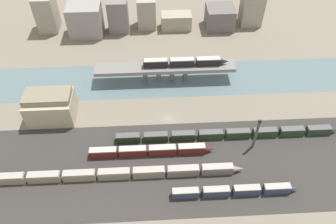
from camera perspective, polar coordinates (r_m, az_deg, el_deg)
ground_plane at (r=137.66m, az=0.02°, el=-1.19°), size 400.00×400.00×0.00m
railbed_yard at (r=122.49m, az=0.63°, el=-9.38°), size 280.00×42.00×0.01m
river_water at (r=156.38m, az=-0.49°, el=5.67°), size 320.00×25.10×0.01m
bridge at (r=152.18m, az=-0.51°, el=7.61°), size 64.53×8.29×8.04m
train_on_bridge at (r=150.85m, az=2.99°, el=8.66°), size 39.12×3.04×3.72m
train_yard_near at (r=116.85m, az=11.47°, el=-13.32°), size 43.94×2.61×3.77m
train_yard_mid at (r=119.63m, az=-8.69°, el=-10.58°), size 89.27×2.92×3.81m
train_yard_far at (r=124.40m, az=-3.03°, el=-6.76°), size 47.36×2.80×3.94m
train_yard_outer at (r=131.86m, az=10.31°, el=-3.79°), size 89.02×2.88×3.56m
warehouse_building at (r=142.52m, az=-19.76°, el=0.97°), size 18.86×13.78×13.06m
signal_tower at (r=126.81m, az=15.10°, el=-3.74°), size 1.00×1.00×14.83m
city_block_far_left at (r=199.91m, az=-20.39°, el=15.90°), size 10.34×12.99×19.94m
city_block_left at (r=190.12m, az=-14.19°, el=15.28°), size 17.88×14.20×16.83m
city_block_center at (r=189.18m, az=-8.69°, el=16.21°), size 10.79×9.06×18.11m
city_block_right at (r=192.01m, az=-3.76°, el=16.92°), size 10.20×11.07×17.12m
city_block_far_right at (r=191.94m, az=1.43°, el=15.56°), size 16.78×9.28×8.74m
city_block_tall at (r=194.29m, az=9.01°, el=15.96°), size 15.44×14.61×11.98m
city_block_low at (r=199.74m, az=14.36°, el=16.93°), size 11.92×10.10×17.71m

